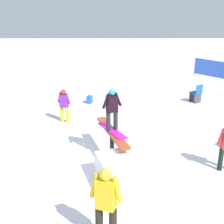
{
  "coord_description": "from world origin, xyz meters",
  "views": [
    {
      "loc": [
        -8.58,
        0.05,
        4.65
      ],
      "look_at": [
        0.0,
        0.0,
        1.5
      ],
      "focal_mm": 50.0,
      "sensor_mm": 36.0,
      "label": 1
    }
  ],
  "objects_px": {
    "bystander_yellow": "(106,202)",
    "backpack_on_snow": "(89,100)",
    "rail_feature": "(112,135)",
    "folding_chair": "(196,94)",
    "bystander_purple": "(64,104)",
    "main_rider_on_rail": "(112,111)"
  },
  "relations": [
    {
      "from": "bystander_yellow",
      "to": "backpack_on_snow",
      "type": "distance_m",
      "value": 8.91
    },
    {
      "from": "rail_feature",
      "to": "bystander_yellow",
      "type": "distance_m",
      "value": 3.53
    },
    {
      "from": "rail_feature",
      "to": "backpack_on_snow",
      "type": "distance_m",
      "value": 5.43
    },
    {
      "from": "bystander_yellow",
      "to": "backpack_on_snow",
      "type": "relative_size",
      "value": 4.92
    },
    {
      "from": "bystander_yellow",
      "to": "folding_chair",
      "type": "xyz_separation_m",
      "value": [
        8.91,
        -4.12,
        -0.53
      ]
    },
    {
      "from": "folding_chair",
      "to": "backpack_on_snow",
      "type": "xyz_separation_m",
      "value": [
        -0.09,
        5.01,
        -0.24
      ]
    },
    {
      "from": "bystander_purple",
      "to": "backpack_on_snow",
      "type": "bearing_deg",
      "value": 97.11
    },
    {
      "from": "main_rider_on_rail",
      "to": "bystander_purple",
      "type": "bearing_deg",
      "value": 4.58
    },
    {
      "from": "main_rider_on_rail",
      "to": "bystander_purple",
      "type": "relative_size",
      "value": 1.01
    },
    {
      "from": "bystander_purple",
      "to": "backpack_on_snow",
      "type": "xyz_separation_m",
      "value": [
        2.36,
        -0.83,
        -0.58
      ]
    },
    {
      "from": "main_rider_on_rail",
      "to": "backpack_on_snow",
      "type": "xyz_separation_m",
      "value": [
        5.3,
        1.03,
        -1.36
      ]
    },
    {
      "from": "bystander_purple",
      "to": "folding_chair",
      "type": "relative_size",
      "value": 1.53
    },
    {
      "from": "main_rider_on_rail",
      "to": "backpack_on_snow",
      "type": "relative_size",
      "value": 4.01
    },
    {
      "from": "rail_feature",
      "to": "folding_chair",
      "type": "distance_m",
      "value": 6.71
    },
    {
      "from": "main_rider_on_rail",
      "to": "folding_chair",
      "type": "xyz_separation_m",
      "value": [
        5.39,
        -3.98,
        -1.12
      ]
    },
    {
      "from": "bystander_yellow",
      "to": "folding_chair",
      "type": "relative_size",
      "value": 1.9
    },
    {
      "from": "bystander_purple",
      "to": "backpack_on_snow",
      "type": "relative_size",
      "value": 3.96
    },
    {
      "from": "bystander_purple",
      "to": "folding_chair",
      "type": "bearing_deg",
      "value": 49.22
    },
    {
      "from": "rail_feature",
      "to": "main_rider_on_rail",
      "type": "relative_size",
      "value": 1.74
    },
    {
      "from": "main_rider_on_rail",
      "to": "bystander_purple",
      "type": "distance_m",
      "value": 3.57
    },
    {
      "from": "rail_feature",
      "to": "bystander_yellow",
      "type": "xyz_separation_m",
      "value": [
        -3.52,
        0.14,
        0.19
      ]
    },
    {
      "from": "backpack_on_snow",
      "to": "main_rider_on_rail",
      "type": "bearing_deg",
      "value": -153.13
    }
  ]
}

